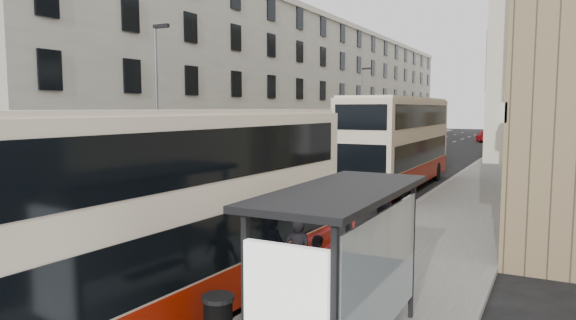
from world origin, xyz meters
The scene contains 20 objects.
ground centered at (0.00, 0.00, 0.00)m, with size 200.00×200.00×0.00m, color black.
pavement_right centered at (8.00, 30.00, 0.07)m, with size 4.00×120.00×0.15m, color slate.
pavement_left centered at (-7.50, 30.00, 0.07)m, with size 3.00×120.00×0.15m, color slate.
kerb_right centered at (6.00, 30.00, 0.07)m, with size 0.25×120.00×0.15m, color gray.
kerb_left centered at (-6.00, 30.00, 0.07)m, with size 0.25×120.00×0.15m, color gray.
road_markings centered at (0.00, 45.00, 0.01)m, with size 10.00×110.00×0.01m, color silver, non-canonical shape.
terrace_left centered at (-13.43, 45.50, 6.52)m, with size 9.18×79.00×13.25m.
bus_shelter centered at (8.34, -0.39, 2.14)m, with size 1.65×4.25×2.70m.
guard_railing centered at (6.25, 5.75, 0.86)m, with size 0.06×6.56×1.01m.
street_lamp_near centered at (-6.35, 12.00, 4.64)m, with size 0.93×0.18×8.00m.
street_lamp_far centered at (-6.35, 42.00, 4.64)m, with size 0.93×0.18×8.00m.
double_decker_front centered at (4.75, -0.30, 2.08)m, with size 2.85×10.32×4.08m.
double_decker_rear centered at (3.99, 18.29, 2.36)m, with size 2.70×11.65×4.64m.
pedestrian_near centered at (6.35, 2.09, 0.97)m, with size 0.59×0.39×1.63m, color black.
pedestrian_mid centered at (7.79, 3.67, 1.10)m, with size 0.92×0.72×1.89m, color black.
pedestrian_far centered at (7.18, 1.29, 0.91)m, with size 0.90×0.37×1.53m, color black.
white_van centered at (-2.54, 39.22, 0.74)m, with size 2.44×5.30×1.47m, color white.
car_silver centered at (-5.20, 53.85, 0.77)m, with size 1.82×4.52×1.54m, color #9C9DA4.
car_dark centered at (-5.20, 69.87, 0.67)m, with size 1.42×4.07×1.34m, color black.
car_red centered at (3.44, 59.45, 0.69)m, with size 1.95×4.79×1.39m, color #AC0D11.
Camera 1 is at (11.14, -7.51, 4.11)m, focal length 32.00 mm.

